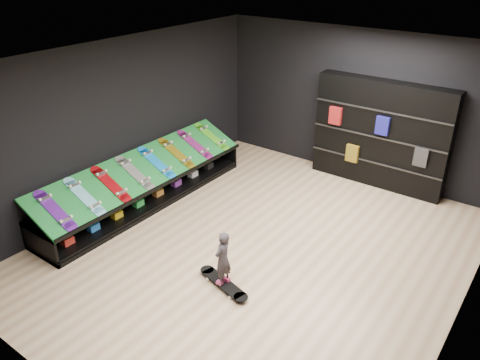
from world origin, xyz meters
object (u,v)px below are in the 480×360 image
Objects in this scene: display_rack at (146,190)px; floor_skateboard at (223,285)px; back_shelving at (380,134)px; child at (223,268)px.

floor_skateboard is at bearing -22.04° from display_rack.
back_shelving is (3.17, 3.32, 0.81)m from display_rack.
display_rack is 2.92m from child.
display_rack is at bearing -133.71° from back_shelving.
child is (-0.47, -4.41, -0.72)m from back_shelving.
back_shelving reaches higher than child.
back_shelving is at bearing 169.61° from child.
back_shelving is 4.55m from floor_skateboard.
display_rack is 1.70× the size of back_shelving.
child is (2.70, -1.09, 0.09)m from display_rack.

